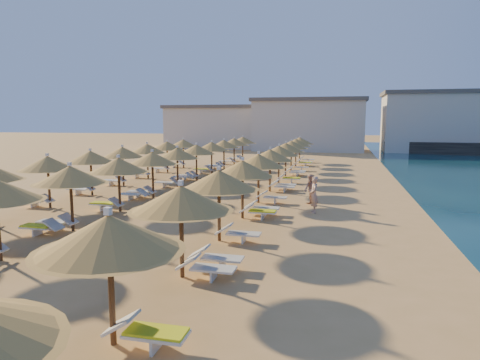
% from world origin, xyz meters
% --- Properties ---
extents(ground, '(220.00, 220.00, 0.00)m').
position_xyz_m(ground, '(0.00, 0.00, 0.00)').
color(ground, tan).
rests_on(ground, ground).
extents(hotel_blocks, '(47.37, 11.34, 8.10)m').
position_xyz_m(hotel_blocks, '(3.72, 45.91, 3.70)').
color(hotel_blocks, beige).
rests_on(hotel_blocks, ground).
extents(parasol_row_east, '(2.87, 43.39, 2.71)m').
position_xyz_m(parasol_row_east, '(1.88, 6.77, 2.17)').
color(parasol_row_east, brown).
rests_on(parasol_row_east, ground).
extents(parasol_row_west, '(2.87, 43.39, 2.71)m').
position_xyz_m(parasol_row_west, '(-4.08, 6.77, 2.17)').
color(parasol_row_west, brown).
rests_on(parasol_row_west, ground).
extents(parasol_row_inland, '(2.87, 28.66, 2.71)m').
position_xyz_m(parasol_row_inland, '(-7.90, 6.77, 2.17)').
color(parasol_row_inland, brown).
rests_on(parasol_row_inland, ground).
extents(loungers, '(12.79, 41.09, 0.66)m').
position_xyz_m(loungers, '(-2.48, 6.54, 0.34)').
color(loungers, white).
rests_on(loungers, ground).
extents(beachgoer_b, '(0.89, 0.96, 1.57)m').
position_xyz_m(beachgoer_b, '(4.58, 4.88, 0.79)').
color(beachgoer_b, tan).
rests_on(beachgoer_b, ground).
extents(beachgoer_a, '(0.54, 0.70, 1.71)m').
position_xyz_m(beachgoer_a, '(4.87, 3.09, 0.85)').
color(beachgoer_a, tan).
rests_on(beachgoer_a, ground).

